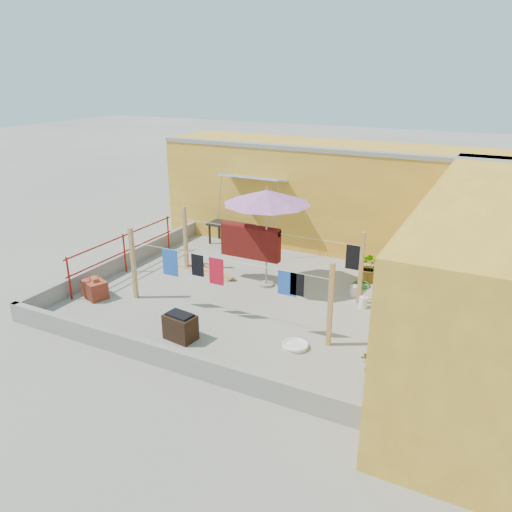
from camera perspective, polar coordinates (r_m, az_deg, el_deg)
name	(u,v)px	position (r m, az deg, el deg)	size (l,w,h in m)	color
ground	(252,295)	(12.52, -0.49, -4.53)	(80.00, 80.00, 0.00)	#9E998E
wall_back	(335,195)	(15.93, 8.98, 6.86)	(11.00, 3.27, 3.21)	gold
wall_right	(488,272)	(10.71, 25.00, -1.69)	(2.40, 9.00, 3.20)	gold
parapet_front	(164,356)	(9.76, -10.44, -11.22)	(8.30, 0.16, 0.44)	gray
parapet_left	(124,261)	(14.62, -14.83, -0.53)	(0.16, 7.30, 0.44)	gray
red_railing	(124,247)	(14.17, -14.84, 0.95)	(0.05, 4.20, 1.10)	maroon
clothesline_rig	(250,247)	(12.68, -0.73, 0.99)	(5.09, 2.35, 1.80)	tan
patio_umbrella	(267,197)	(12.33, 1.25, 6.70)	(2.34, 2.34, 2.62)	gray
outdoor_table	(231,226)	(16.01, -2.86, 3.47)	(1.46, 0.73, 0.68)	black
brick_stack	(95,289)	(12.95, -17.93, -3.60)	(0.73, 0.63, 0.53)	#9C3C24
lumber_pile	(208,270)	(13.96, -5.52, -1.62)	(1.99, 0.91, 0.12)	tan
brazier	(180,327)	(10.59, -8.64, -7.98)	(0.70, 0.52, 0.58)	black
white_basin	(295,345)	(10.31, 4.51, -10.15)	(0.54, 0.54, 0.09)	silver
water_jug_a	(354,291)	(12.66, 11.15, -3.94)	(0.20, 0.20, 0.32)	silver
water_jug_b	(363,302)	(12.12, 12.16, -5.20)	(0.20, 0.20, 0.31)	silver
green_hose	(361,285)	(13.34, 11.94, -3.22)	(0.48, 0.48, 0.07)	#1B7319
plant_back_a	(370,266)	(13.52, 12.91, -1.15)	(0.77, 0.67, 0.85)	#205418
plant_back_b	(385,265)	(13.87, 14.58, -1.02)	(0.41, 0.41, 0.73)	#205418
plant_right_a	(414,290)	(12.32, 17.59, -3.76)	(0.46, 0.31, 0.86)	#205418
plant_right_b	(405,311)	(11.45, 16.64, -6.00)	(0.39, 0.31, 0.70)	#205418
plant_right_c	(376,369)	(9.34, 13.57, -12.40)	(0.56, 0.49, 0.62)	#205418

